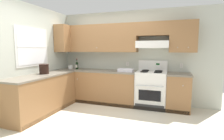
{
  "coord_description": "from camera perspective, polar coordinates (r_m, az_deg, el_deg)",
  "views": [
    {
      "loc": [
        1.6,
        -3.24,
        1.5
      ],
      "look_at": [
        0.24,
        0.7,
        1.0
      ],
      "focal_mm": 27.92,
      "sensor_mm": 36.0,
      "label": 1
    }
  ],
  "objects": [
    {
      "name": "bucket",
      "position": [
        4.48,
        -21.37,
        0.38
      ],
      "size": [
        0.23,
        0.23,
        0.23
      ],
      "color": "black",
      "rests_on": "counter_left_run"
    },
    {
      "name": "paper_towel_roll",
      "position": [
        5.47,
        -13.48,
        1.05
      ],
      "size": [
        0.14,
        0.14,
        0.11
      ],
      "color": "white",
      "rests_on": "counter_back_run"
    },
    {
      "name": "bowl",
      "position": [
        4.58,
        4.52,
        -0.23
      ],
      "size": [
        0.39,
        0.21,
        0.08
      ],
      "color": "silver",
      "rests_on": "counter_back_run"
    },
    {
      "name": "wall_back",
      "position": [
        4.91,
        4.89,
        6.58
      ],
      "size": [
        4.68,
        0.57,
        2.55
      ],
      "color": "beige",
      "rests_on": "ground_plane"
    },
    {
      "name": "ground_plane",
      "position": [
        3.91,
        -6.96,
        -15.76
      ],
      "size": [
        7.04,
        7.04,
        0.0
      ],
      "primitive_type": "plane",
      "color": "beige"
    },
    {
      "name": "counter_left_run",
      "position": [
        4.43,
        -21.8,
        -7.33
      ],
      "size": [
        0.63,
        1.91,
        0.91
      ],
      "color": "olive",
      "rests_on": "ground_plane"
    },
    {
      "name": "counter_back_run",
      "position": [
        4.86,
        -0.28,
        -5.61
      ],
      "size": [
        3.6,
        0.65,
        0.91
      ],
      "color": "olive",
      "rests_on": "ground_plane"
    },
    {
      "name": "stove",
      "position": [
        4.63,
        12.65,
        -6.07
      ],
      "size": [
        0.76,
        0.62,
        1.2
      ],
      "color": "white",
      "rests_on": "ground_plane"
    },
    {
      "name": "wall_left",
      "position": [
        4.71,
        -23.65,
        4.37
      ],
      "size": [
        0.47,
        4.0,
        2.55
      ],
      "color": "beige",
      "rests_on": "ground_plane"
    },
    {
      "name": "wine_bottle",
      "position": [
        5.27,
        -11.4,
        1.62
      ],
      "size": [
        0.08,
        0.08,
        0.31
      ],
      "color": "black",
      "rests_on": "counter_back_run"
    }
  ]
}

